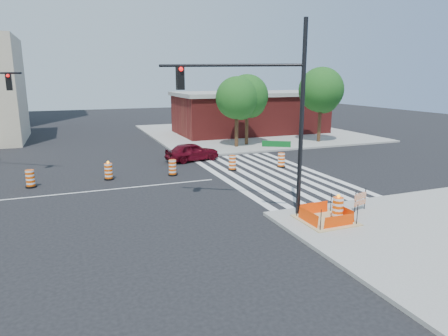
{
  "coord_description": "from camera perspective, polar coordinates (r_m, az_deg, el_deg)",
  "views": [
    {
      "loc": [
        -1.03,
        -22.55,
        6.21
      ],
      "look_at": [
        6.65,
        -2.97,
        1.4
      ],
      "focal_mm": 32.0,
      "sensor_mm": 36.0,
      "label": 1
    }
  ],
  "objects": [
    {
      "name": "ground",
      "position": [
        23.41,
        -18.13,
        -3.16
      ],
      "size": [
        120.0,
        120.0,
        0.0
      ],
      "primitive_type": "plane",
      "color": "black",
      "rests_on": "ground"
    },
    {
      "name": "sidewalk_ne",
      "position": [
        45.21,
        3.71,
        5.06
      ],
      "size": [
        22.0,
        22.0,
        0.15
      ],
      "primitive_type": "cube",
      "color": "gray",
      "rests_on": "ground"
    },
    {
      "name": "crosswalk_east",
      "position": [
        26.27,
        6.39,
        -0.86
      ],
      "size": [
        6.75,
        13.5,
        0.01
      ],
      "color": "silver",
      "rests_on": "ground"
    },
    {
      "name": "lane_centerline",
      "position": [
        23.41,
        -18.13,
        -3.15
      ],
      "size": [
        14.0,
        0.12,
        0.01
      ],
      "primitive_type": "cube",
      "color": "silver",
      "rests_on": "ground"
    },
    {
      "name": "excavation_pit",
      "position": [
        17.89,
        14.33,
        -7.09
      ],
      "size": [
        2.2,
        2.2,
        0.9
      ],
      "color": "tan",
      "rests_on": "ground"
    },
    {
      "name": "brick_storefront",
      "position": [
        44.96,
        3.76,
        7.89
      ],
      "size": [
        16.5,
        8.5,
        4.6
      ],
      "color": "maroon",
      "rests_on": "ground"
    },
    {
      "name": "red_coupe",
      "position": [
        30.24,
        -4.57,
        2.33
      ],
      "size": [
        4.3,
        2.35,
        1.39
      ],
      "primitive_type": "imported",
      "rotation": [
        0.0,
        0.0,
        1.75
      ],
      "color": "#500612",
      "rests_on": "ground"
    },
    {
      "name": "signal_pole_se",
      "position": [
        17.64,
        5.32,
        9.47
      ],
      "size": [
        5.54,
        3.45,
        8.45
      ],
      "rotation": [
        0.0,
        0.0,
        2.59
      ],
      "color": "black",
      "rests_on": "ground"
    },
    {
      "name": "pit_drum",
      "position": [
        18.02,
        15.94,
        -5.68
      ],
      "size": [
        0.59,
        0.59,
        1.15
      ],
      "color": "black",
      "rests_on": "ground"
    },
    {
      "name": "barricade",
      "position": [
        19.51,
        18.89,
        -4.23
      ],
      "size": [
        0.83,
        0.28,
        1.0
      ],
      "rotation": [
        0.0,
        0.0,
        0.28
      ],
      "color": "#EE4F05",
      "rests_on": "ground"
    },
    {
      "name": "tree_north_c",
      "position": [
        35.29,
        1.88,
        9.64
      ],
      "size": [
        3.72,
        3.7,
        6.29
      ],
      "color": "#382314",
      "rests_on": "ground"
    },
    {
      "name": "tree_north_d",
      "position": [
        36.46,
        3.35,
        9.93
      ],
      "size": [
        3.81,
        3.81,
        6.47
      ],
      "color": "#382314",
      "rests_on": "ground"
    },
    {
      "name": "tree_north_e",
      "position": [
        39.13,
        13.72,
        10.45
      ],
      "size": [
        4.2,
        4.2,
        7.14
      ],
      "color": "#382314",
      "rests_on": "ground"
    },
    {
      "name": "median_drum_2",
      "position": [
        25.42,
        -25.93,
        -1.47
      ],
      "size": [
        0.6,
        0.6,
        1.02
      ],
      "color": "black",
      "rests_on": "ground"
    },
    {
      "name": "median_drum_3",
      "position": [
        25.61,
        -16.16,
        -0.54
      ],
      "size": [
        0.6,
        0.6,
        1.18
      ],
      "color": "black",
      "rests_on": "ground"
    },
    {
      "name": "median_drum_4",
      "position": [
        25.87,
        -7.36,
        -0.02
      ],
      "size": [
        0.6,
        0.6,
        1.02
      ],
      "color": "black",
      "rests_on": "ground"
    },
    {
      "name": "median_drum_5",
      "position": [
        27.05,
        1.21,
        0.65
      ],
      "size": [
        0.6,
        0.6,
        1.02
      ],
      "color": "black",
      "rests_on": "ground"
    },
    {
      "name": "median_drum_6",
      "position": [
        28.27,
        8.18,
        1.05
      ],
      "size": [
        0.6,
        0.6,
        1.02
      ],
      "color": "black",
      "rests_on": "ground"
    }
  ]
}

